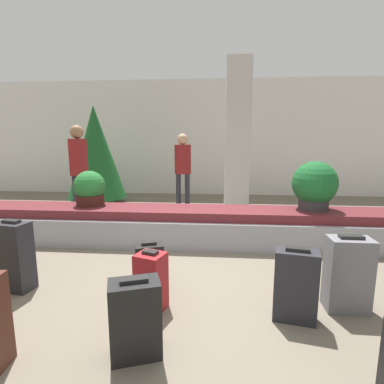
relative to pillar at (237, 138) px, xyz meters
The scene contains 15 objects.
ground_plane 4.01m from the pillar, 102.38° to the right, with size 18.00×18.00×0.00m, color #6B6051.
back_wall 2.24m from the pillar, 110.66° to the left, with size 18.00×0.06×3.20m.
carousel 2.61m from the pillar, 110.68° to the right, with size 8.47×0.81×0.54m.
pillar is the anchor object (origin of this frame).
suitcase_0 4.21m from the pillar, 86.12° to the right, with size 0.39×0.26×0.66m.
suitcase_1 4.84m from the pillar, 102.29° to the right, with size 0.42×0.33×0.61m.
suitcase_2 4.08m from the pillar, 78.22° to the right, with size 0.38×0.24×0.72m.
suitcase_3 4.28m from the pillar, 104.40° to the right, with size 0.31×0.30×0.57m.
suitcase_6 4.00m from the pillar, 107.13° to the right, with size 0.33×0.26×0.53m.
suitcase_8 4.63m from the pillar, 124.10° to the right, with size 0.36×0.27×0.76m.
potted_plant_0 2.35m from the pillar, 63.08° to the right, with size 0.65×0.65×0.72m.
potted_plant_1 3.23m from the pillar, 140.55° to the right, with size 0.49×0.49×0.54m.
traveler_0 1.32m from the pillar, behind, with size 0.37×0.30×1.69m.
traveler_1 3.25m from the pillar, 163.75° to the right, with size 0.31×0.35×1.84m.
decorated_tree 3.34m from the pillar, behind, with size 1.37×1.37×2.35m.
Camera 1 is at (0.37, -2.89, 1.57)m, focal length 28.00 mm.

